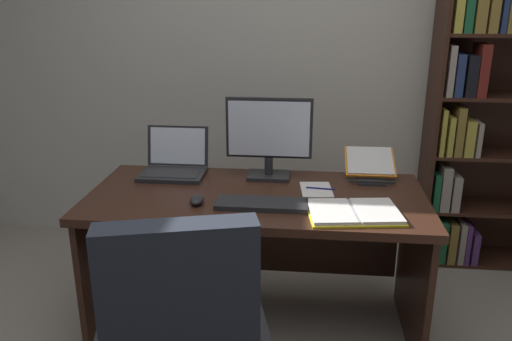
{
  "coord_description": "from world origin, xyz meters",
  "views": [
    {
      "loc": [
        0.14,
        -1.51,
        1.66
      ],
      "look_at": [
        -0.09,
        0.76,
        0.89
      ],
      "focal_mm": 36.13,
      "sensor_mm": 36.0,
      "label": 1
    }
  ],
  "objects_px": {
    "keyboard": "(262,204)",
    "computer_mouse": "(197,200)",
    "laptop": "(174,165)",
    "desk": "(258,226)",
    "bookshelf": "(493,93)",
    "pen": "(320,188)",
    "monitor": "(269,139)",
    "notepad": "(316,190)",
    "reading_stand_with_book": "(370,165)",
    "open_binder": "(354,212)"
  },
  "relations": [
    {
      "from": "reading_stand_with_book",
      "to": "laptop",
      "type": "bearing_deg",
      "value": -176.67
    },
    {
      "from": "desk",
      "to": "computer_mouse",
      "type": "height_order",
      "value": "computer_mouse"
    },
    {
      "from": "keyboard",
      "to": "reading_stand_with_book",
      "type": "xyz_separation_m",
      "value": [
        0.53,
        0.47,
        0.05
      ]
    },
    {
      "from": "keyboard",
      "to": "notepad",
      "type": "bearing_deg",
      "value": 42.09
    },
    {
      "from": "computer_mouse",
      "to": "notepad",
      "type": "height_order",
      "value": "computer_mouse"
    },
    {
      "from": "bookshelf",
      "to": "notepad",
      "type": "relative_size",
      "value": 10.43
    },
    {
      "from": "keyboard",
      "to": "computer_mouse",
      "type": "relative_size",
      "value": 4.04
    },
    {
      "from": "monitor",
      "to": "pen",
      "type": "bearing_deg",
      "value": -33.52
    },
    {
      "from": "bookshelf",
      "to": "notepad",
      "type": "xyz_separation_m",
      "value": [
        -1.05,
        -0.82,
        -0.36
      ]
    },
    {
      "from": "desk",
      "to": "bookshelf",
      "type": "bearing_deg",
      "value": 31.29
    },
    {
      "from": "reading_stand_with_book",
      "to": "notepad",
      "type": "xyz_separation_m",
      "value": [
        -0.28,
        -0.24,
        -0.06
      ]
    },
    {
      "from": "bookshelf",
      "to": "reading_stand_with_book",
      "type": "distance_m",
      "value": 1.0
    },
    {
      "from": "open_binder",
      "to": "computer_mouse",
      "type": "bearing_deg",
      "value": 168.25
    },
    {
      "from": "keyboard",
      "to": "monitor",
      "type": "bearing_deg",
      "value": 90.0
    },
    {
      "from": "monitor",
      "to": "open_binder",
      "type": "bearing_deg",
      "value": -47.89
    },
    {
      "from": "bookshelf",
      "to": "pen",
      "type": "bearing_deg",
      "value": -141.58
    },
    {
      "from": "reading_stand_with_book",
      "to": "open_binder",
      "type": "bearing_deg",
      "value": -103.19
    },
    {
      "from": "bookshelf",
      "to": "monitor",
      "type": "xyz_separation_m",
      "value": [
        -1.3,
        -0.64,
        -0.15
      ]
    },
    {
      "from": "laptop",
      "to": "reading_stand_with_book",
      "type": "relative_size",
      "value": 1.21
    },
    {
      "from": "desk",
      "to": "open_binder",
      "type": "distance_m",
      "value": 0.57
    },
    {
      "from": "bookshelf",
      "to": "open_binder",
      "type": "bearing_deg",
      "value": -129.13
    },
    {
      "from": "keyboard",
      "to": "computer_mouse",
      "type": "xyz_separation_m",
      "value": [
        -0.3,
        0.0,
        0.01
      ]
    },
    {
      "from": "pen",
      "to": "computer_mouse",
      "type": "bearing_deg",
      "value": -158.37
    },
    {
      "from": "desk",
      "to": "notepad",
      "type": "xyz_separation_m",
      "value": [
        0.29,
        -0.0,
        0.21
      ]
    },
    {
      "from": "keyboard",
      "to": "notepad",
      "type": "xyz_separation_m",
      "value": [
        0.25,
        0.23,
        -0.01
      ]
    },
    {
      "from": "notepad",
      "to": "monitor",
      "type": "bearing_deg",
      "value": 144.42
    },
    {
      "from": "monitor",
      "to": "notepad",
      "type": "height_order",
      "value": "monitor"
    },
    {
      "from": "monitor",
      "to": "notepad",
      "type": "distance_m",
      "value": 0.37
    },
    {
      "from": "desk",
      "to": "bookshelf",
      "type": "xyz_separation_m",
      "value": [
        1.34,
        0.82,
        0.57
      ]
    },
    {
      "from": "keyboard",
      "to": "bookshelf",
      "type": "bearing_deg",
      "value": 38.74
    },
    {
      "from": "desk",
      "to": "open_binder",
      "type": "xyz_separation_m",
      "value": [
        0.45,
        -0.28,
        0.22
      ]
    },
    {
      "from": "laptop",
      "to": "notepad",
      "type": "distance_m",
      "value": 0.78
    },
    {
      "from": "laptop",
      "to": "computer_mouse",
      "type": "relative_size",
      "value": 3.25
    },
    {
      "from": "reading_stand_with_book",
      "to": "pen",
      "type": "relative_size",
      "value": 2.0
    },
    {
      "from": "notepad",
      "to": "open_binder",
      "type": "bearing_deg",
      "value": -59.74
    },
    {
      "from": "keyboard",
      "to": "pen",
      "type": "bearing_deg",
      "value": 39.91
    },
    {
      "from": "monitor",
      "to": "laptop",
      "type": "xyz_separation_m",
      "value": [
        -0.51,
        0.0,
        -0.16
      ]
    },
    {
      "from": "notepad",
      "to": "pen",
      "type": "height_order",
      "value": "pen"
    },
    {
      "from": "computer_mouse",
      "to": "bookshelf",
      "type": "bearing_deg",
      "value": 33.1
    },
    {
      "from": "bookshelf",
      "to": "notepad",
      "type": "height_order",
      "value": "bookshelf"
    },
    {
      "from": "bookshelf",
      "to": "laptop",
      "type": "relative_size",
      "value": 6.48
    },
    {
      "from": "laptop",
      "to": "keyboard",
      "type": "distance_m",
      "value": 0.66
    },
    {
      "from": "monitor",
      "to": "reading_stand_with_book",
      "type": "height_order",
      "value": "monitor"
    },
    {
      "from": "bookshelf",
      "to": "monitor",
      "type": "distance_m",
      "value": 1.46
    },
    {
      "from": "open_binder",
      "to": "pen",
      "type": "relative_size",
      "value": 3.12
    },
    {
      "from": "monitor",
      "to": "keyboard",
      "type": "bearing_deg",
      "value": -90.0
    },
    {
      "from": "laptop",
      "to": "keyboard",
      "type": "xyz_separation_m",
      "value": [
        0.51,
        -0.41,
        -0.04
      ]
    },
    {
      "from": "monitor",
      "to": "laptop",
      "type": "bearing_deg",
      "value": 179.72
    },
    {
      "from": "computer_mouse",
      "to": "monitor",
      "type": "bearing_deg",
      "value": 53.49
    },
    {
      "from": "bookshelf",
      "to": "open_binder",
      "type": "distance_m",
      "value": 1.45
    }
  ]
}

